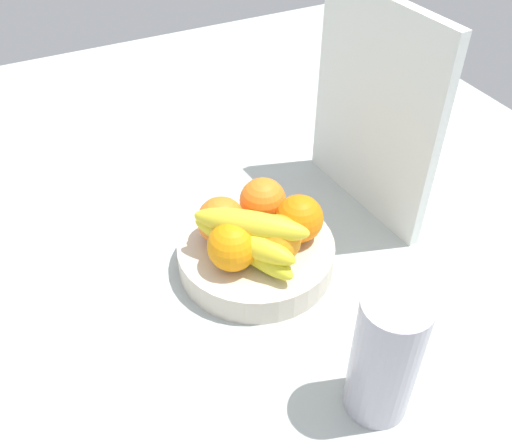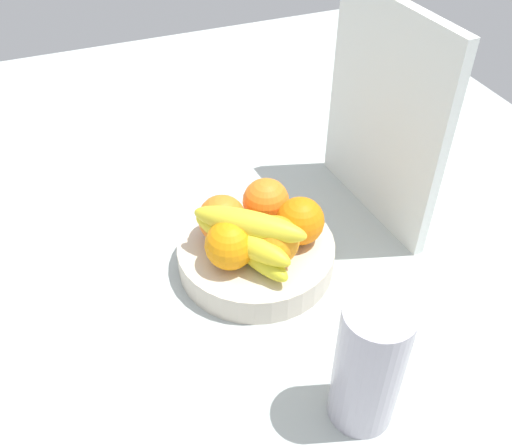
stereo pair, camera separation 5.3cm
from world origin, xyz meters
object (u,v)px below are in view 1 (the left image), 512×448
(orange_center, at_px, (232,246))
(banana_bunch, at_px, (248,237))
(orange_back_right, at_px, (299,219))
(thermos_tumbler, at_px, (383,358))
(orange_back_left, at_px, (276,239))
(cutting_board, at_px, (374,111))
(fruit_bowl, at_px, (256,254))
(orange_front_right, at_px, (221,221))
(orange_front_left, at_px, (263,201))

(orange_center, distance_m, banana_bunch, 0.03)
(orange_back_right, xyz_separation_m, thermos_tumbler, (0.27, -0.04, 0.01))
(orange_back_left, relative_size, cutting_board, 0.20)
(fruit_bowl, height_order, orange_back_left, orange_back_left)
(orange_front_right, xyz_separation_m, orange_center, (0.06, -0.01, 0.00))
(orange_front_right, xyz_separation_m, orange_back_right, (0.05, 0.11, 0.00))
(fruit_bowl, distance_m, banana_bunch, 0.07)
(fruit_bowl, xyz_separation_m, orange_front_right, (-0.03, -0.04, 0.06))
(cutting_board, bearing_deg, banana_bunch, -75.70)
(orange_center, relative_size, cutting_board, 0.20)
(orange_front_right, distance_m, thermos_tumbler, 0.32)
(orange_front_left, bearing_deg, orange_back_left, -14.48)
(orange_front_left, bearing_deg, cutting_board, 94.76)
(fruit_bowl, relative_size, orange_front_left, 3.29)
(orange_back_right, bearing_deg, orange_front_left, -154.50)
(banana_bunch, bearing_deg, orange_center, -86.70)
(orange_back_left, bearing_deg, orange_front_left, 165.52)
(orange_back_right, bearing_deg, fruit_bowl, -102.58)
(fruit_bowl, xyz_separation_m, banana_bunch, (0.02, -0.02, 0.06))
(fruit_bowl, height_order, orange_back_right, orange_back_right)
(fruit_bowl, distance_m, thermos_tumbler, 0.29)
(orange_front_left, bearing_deg, orange_center, -49.56)
(banana_bunch, bearing_deg, orange_back_left, 66.13)
(orange_front_left, relative_size, orange_front_right, 1.00)
(orange_center, height_order, cutting_board, cutting_board)
(orange_center, xyz_separation_m, banana_bunch, (-0.00, 0.03, 0.01))
(orange_front_right, bearing_deg, cutting_board, 96.37)
(cutting_board, bearing_deg, thermos_tumbler, -36.45)
(orange_front_left, relative_size, orange_back_left, 1.00)
(orange_center, bearing_deg, orange_back_right, 95.15)
(orange_back_left, bearing_deg, orange_front_right, -143.22)
(cutting_board, bearing_deg, fruit_bowl, -79.08)
(orange_front_right, distance_m, banana_bunch, 0.06)
(orange_front_right, bearing_deg, orange_front_left, 100.63)
(fruit_bowl, relative_size, orange_back_right, 3.29)
(fruit_bowl, height_order, orange_front_right, orange_front_right)
(thermos_tumbler, bearing_deg, banana_bunch, -169.97)
(orange_back_right, height_order, cutting_board, cutting_board)
(banana_bunch, xyz_separation_m, thermos_tumbler, (0.26, 0.05, 0.01))
(thermos_tumbler, bearing_deg, orange_back_left, -177.85)
(orange_back_left, relative_size, banana_bunch, 0.42)
(orange_front_left, bearing_deg, thermos_tumbler, -2.34)
(fruit_bowl, distance_m, orange_back_left, 0.07)
(cutting_board, bearing_deg, orange_front_right, -87.76)
(fruit_bowl, distance_m, orange_front_right, 0.08)
(orange_center, distance_m, cutting_board, 0.32)
(orange_front_right, xyz_separation_m, thermos_tumbler, (0.32, 0.06, 0.01))
(orange_front_right, height_order, cutting_board, cutting_board)
(orange_back_right, distance_m, thermos_tumbler, 0.27)
(orange_front_left, height_order, orange_center, same)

